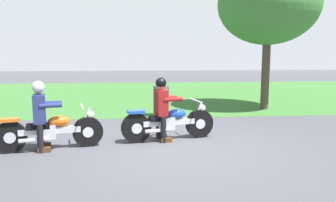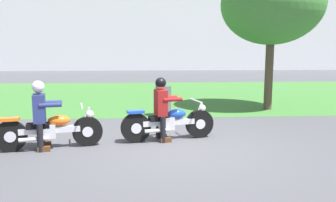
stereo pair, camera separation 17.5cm
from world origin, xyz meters
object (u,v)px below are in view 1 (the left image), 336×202
Objects in this scene: rider_follow at (40,110)px; motorcycle_lead at (169,123)px; trash_can at (161,101)px; tree_roadside at (268,4)px; rider_lead at (162,104)px; motorcycle_follow at (50,131)px.

motorcycle_lead is at bearing -1.01° from rider_follow.
tree_roadside is at bearing 15.79° from trash_can.
motorcycle_lead is at bearing -0.82° from rider_lead.
rider_follow is (-2.43, -0.52, -0.01)m from rider_lead.
trash_can is at bearing 76.54° from motorcycle_lead.
rider_follow reaches higher than motorcycle_lead.
motorcycle_lead is 6.17m from tree_roadside.
rider_lead is at bearing 179.18° from motorcycle_lead.
tree_roadside is 4.88m from trash_can.
motorcycle_lead is 2.24× the size of trash_can.
tree_roadside is 5.21× the size of trash_can.
rider_lead reaches higher than trash_can.
rider_lead is 0.29× the size of tree_roadside.
motorcycle_lead is 2.80m from trash_can.
motorcycle_follow is at bearing -144.47° from tree_roadside.
motorcycle_follow is (-2.43, -0.52, -0.01)m from motorcycle_lead.
motorcycle_lead is 1.50× the size of rider_lead.
motorcycle_follow is at bearing -0.87° from rider_follow.
motorcycle_lead is at bearing -133.73° from tree_roadside.
motorcycle_follow is 8.13m from tree_roadside.
motorcycle_lead is 0.43× the size of tree_roadside.
trash_can is at bearing 38.99° from rider_follow.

